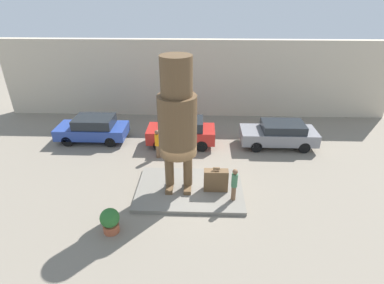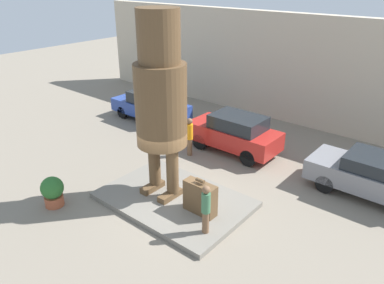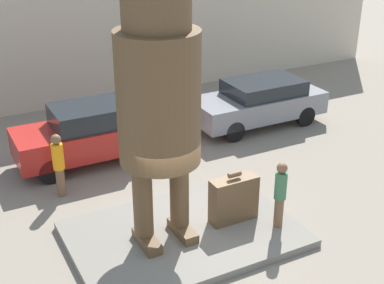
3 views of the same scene
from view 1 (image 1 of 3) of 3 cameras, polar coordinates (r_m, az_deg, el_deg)
The scene contains 11 objects.
ground_plane at distance 14.55m, azimuth -0.44°, elevation -9.28°, with size 60.00×60.00×0.00m, color gray.
pedestal at distance 14.50m, azimuth -0.44°, elevation -9.00°, with size 5.02×3.43×0.18m.
building_backdrop at distance 22.23m, azimuth 0.61°, elevation 11.97°, with size 28.00×0.60×5.51m.
statue_figure at distance 12.71m, azimuth -2.82°, elevation 4.76°, with size 1.68×1.68×6.21m.
giant_suitcase at distance 14.06m, azimuth 4.57°, elevation -7.25°, with size 1.13×0.40×1.24m.
tourist at distance 13.36m, azimuth 8.05°, elevation -7.80°, with size 0.27×0.27×1.60m.
parked_car_blue at distance 19.75m, azimuth -18.35°, elevation 2.49°, with size 4.30×1.88×1.58m.
parked_car_red at distance 18.14m, azimuth -1.94°, elevation 1.99°, with size 4.08×1.73×1.72m.
parked_car_grey at distance 18.80m, azimuth 16.25°, elevation 1.55°, with size 4.50×1.84×1.54m.
planter_pot at distance 12.55m, azimuth -15.35°, elevation -14.18°, with size 0.77×0.77×1.08m.
worker_hivis at distance 16.89m, azimuth -6.59°, elevation -0.11°, with size 0.29×0.29×1.71m.
Camera 1 is at (0.52, -11.64, 8.72)m, focal length 28.00 mm.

